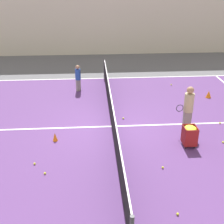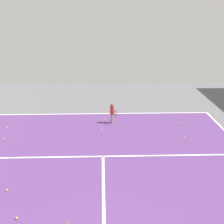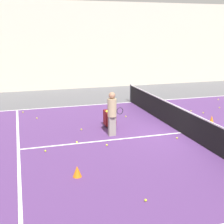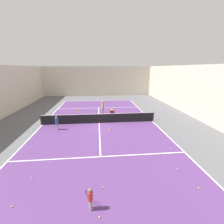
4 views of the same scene
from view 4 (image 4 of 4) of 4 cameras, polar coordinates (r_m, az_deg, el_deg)
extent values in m
plane|color=#5B5B60|center=(16.26, -4.92, -4.20)|extent=(38.20, 38.20, 0.00)
cube|color=#563370|center=(16.26, -4.92, -4.20)|extent=(11.82, 23.46, 0.00)
cube|color=white|center=(27.56, -5.25, 4.35)|extent=(11.82, 0.10, 0.00)
cube|color=white|center=(17.28, -24.98, -4.47)|extent=(0.10, 23.46, 0.00)
cube|color=white|center=(17.32, 15.06, -3.40)|extent=(0.10, 23.46, 0.00)
cube|color=white|center=(10.46, -4.41, -16.61)|extent=(11.82, 0.10, 0.00)
cube|color=white|center=(22.42, -5.14, 1.58)|extent=(11.82, 0.10, 0.00)
cube|color=white|center=(16.26, -4.92, -4.19)|extent=(0.10, 12.91, 0.00)
cube|color=beige|center=(19.23, 31.23, 6.07)|extent=(0.15, 34.50, 6.08)
cube|color=beige|center=(32.52, -5.47, 11.58)|extent=(22.56, 0.15, 6.08)
cylinder|color=#2D2D33|center=(17.15, -25.50, -2.85)|extent=(0.10, 0.10, 1.05)
cylinder|color=#2D2D33|center=(17.20, 15.50, -1.76)|extent=(0.10, 0.10, 1.05)
cube|color=black|center=(16.09, -4.96, -2.51)|extent=(11.92, 0.03, 0.98)
cube|color=white|center=(15.93, -5.00, -0.76)|extent=(11.92, 0.04, 0.05)
cube|color=gray|center=(7.36, -8.12, -31.56)|extent=(0.16, 0.20, 0.48)
cylinder|color=#B22D2D|center=(7.04, -8.29, -29.10)|extent=(0.28, 0.28, 0.42)
sphere|color=#846047|center=(6.83, -8.40, -27.38)|extent=(0.16, 0.16, 0.16)
torus|color=black|center=(7.29, -9.63, -28.34)|extent=(0.14, 0.27, 0.28)
cube|color=gray|center=(18.82, -3.50, -0.02)|extent=(0.19, 0.30, 0.80)
cylinder|color=tan|center=(18.62, -3.54, 2.22)|extent=(0.38, 0.38, 0.71)
sphere|color=#A87A5B|center=(18.51, -3.57, 3.69)|extent=(0.27, 0.27, 0.27)
torus|color=black|center=(18.33, -3.25, 1.42)|extent=(0.05, 0.29, 0.28)
cube|color=gray|center=(15.34, -20.17, -5.26)|extent=(0.22, 0.25, 0.60)
cylinder|color=#234799|center=(15.15, -20.38, -3.25)|extent=(0.37, 0.37, 0.54)
sphere|color=#A87A5B|center=(15.04, -20.52, -1.92)|extent=(0.20, 0.20, 0.20)
cube|color=maroon|center=(18.75, 0.00, -0.98)|extent=(0.51, 0.45, 0.02)
cube|color=maroon|center=(18.45, 0.06, -0.24)|extent=(0.51, 0.02, 0.63)
cube|color=maroon|center=(18.86, -0.06, 0.13)|extent=(0.51, 0.02, 0.63)
cube|color=maroon|center=(18.63, -0.75, -0.07)|extent=(0.02, 0.45, 0.63)
cube|color=maroon|center=(18.68, 0.75, -0.03)|extent=(0.02, 0.45, 0.63)
ellipsoid|color=yellow|center=(18.59, 0.00, 0.70)|extent=(0.47, 0.41, 0.16)
cylinder|color=black|center=(18.60, -0.50, -1.30)|extent=(0.05, 0.05, 0.11)
cylinder|color=black|center=(18.63, 0.59, -1.27)|extent=(0.05, 0.05, 0.11)
cylinder|color=black|center=(18.90, -0.58, -1.01)|extent=(0.05, 0.05, 0.11)
cylinder|color=black|center=(18.93, 0.49, -0.98)|extent=(0.05, 0.05, 0.11)
cone|color=orange|center=(20.99, -12.47, 0.69)|extent=(0.26, 0.26, 0.33)
cone|color=orange|center=(25.61, -1.89, 3.88)|extent=(0.17, 0.17, 0.34)
cone|color=orange|center=(14.27, -0.87, -6.45)|extent=(0.18, 0.18, 0.32)
sphere|color=yellow|center=(17.81, 4.51, -2.22)|extent=(0.07, 0.07, 0.07)
sphere|color=yellow|center=(14.49, 7.20, -6.75)|extent=(0.07, 0.07, 0.07)
sphere|color=yellow|center=(20.05, -18.10, -0.88)|extent=(0.07, 0.07, 0.07)
sphere|color=yellow|center=(9.26, 30.09, -23.79)|extent=(0.07, 0.07, 0.07)
sphere|color=yellow|center=(24.89, -0.35, 3.20)|extent=(0.07, 0.07, 0.07)
sphere|color=yellow|center=(21.54, -6.42, 1.02)|extent=(0.07, 0.07, 0.07)
sphere|color=yellow|center=(10.07, 23.64, -19.34)|extent=(0.07, 0.07, 0.07)
sphere|color=yellow|center=(10.32, 33.20, -19.86)|extent=(0.07, 0.07, 0.07)
sphere|color=yellow|center=(12.49, 19.32, -11.54)|extent=(0.07, 0.07, 0.07)
sphere|color=yellow|center=(22.77, 8.22, 1.78)|extent=(0.07, 0.07, 0.07)
sphere|color=yellow|center=(19.98, -0.64, -0.10)|extent=(0.07, 0.07, 0.07)
sphere|color=yellow|center=(7.23, -4.79, -35.09)|extent=(0.07, 0.07, 0.07)
sphere|color=yellow|center=(12.11, 21.37, -12.69)|extent=(0.07, 0.07, 0.07)
sphere|color=yellow|center=(23.94, 2.59, 2.65)|extent=(0.07, 0.07, 0.07)
sphere|color=yellow|center=(24.24, -1.06, 2.84)|extent=(0.07, 0.07, 0.07)
sphere|color=yellow|center=(18.20, 10.84, -2.06)|extent=(0.07, 0.07, 0.07)
sphere|color=yellow|center=(27.94, -12.79, 4.25)|extent=(0.07, 0.07, 0.07)
sphere|color=yellow|center=(21.91, 5.10, 1.31)|extent=(0.07, 0.07, 0.07)
sphere|color=yellow|center=(24.28, 6.00, 2.78)|extent=(0.07, 0.07, 0.07)
sphere|color=yellow|center=(24.53, 0.06, 3.00)|extent=(0.07, 0.07, 0.07)
sphere|color=yellow|center=(19.42, -6.70, -0.70)|extent=(0.07, 0.07, 0.07)
sphere|color=yellow|center=(24.43, -9.06, 2.74)|extent=(0.07, 0.07, 0.07)
sphere|color=yellow|center=(16.74, -7.06, -3.53)|extent=(0.07, 0.07, 0.07)
sphere|color=yellow|center=(12.90, 9.69, -9.89)|extent=(0.07, 0.07, 0.07)
sphere|color=yellow|center=(14.04, 5.38, -7.48)|extent=(0.07, 0.07, 0.07)
sphere|color=yellow|center=(8.27, -3.41, -26.76)|extent=(0.07, 0.07, 0.07)
sphere|color=yellow|center=(9.73, -28.30, -21.38)|extent=(0.07, 0.07, 0.07)
sphere|color=yellow|center=(20.37, -4.89, 0.16)|extent=(0.07, 0.07, 0.07)
sphere|color=yellow|center=(25.40, -11.95, 3.11)|extent=(0.07, 0.07, 0.07)
sphere|color=yellow|center=(24.06, -17.59, 1.96)|extent=(0.07, 0.07, 0.07)
sphere|color=yellow|center=(8.64, -33.87, -27.74)|extent=(0.07, 0.07, 0.07)
camera|label=1|loc=(18.15, 32.65, 13.84)|focal=50.00mm
camera|label=2|loc=(20.05, -5.49, 16.23)|focal=50.00mm
camera|label=3|loc=(24.12, -32.66, 10.04)|focal=50.00mm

